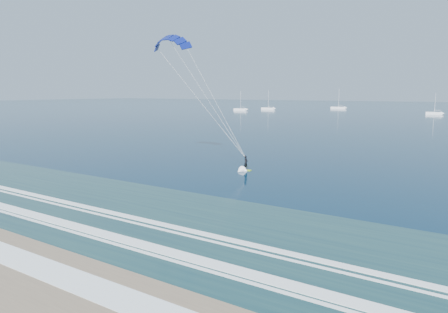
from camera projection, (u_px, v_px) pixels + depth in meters
kitesurfer_rig at (205, 96)px, 53.65m from camera, size 15.23×5.09×19.12m
sailboat_0 at (241, 109)px, 222.49m from camera, size 7.77×2.40×10.70m
sailboat_1 at (268, 108)px, 234.13m from camera, size 8.15×2.40×11.27m
sailboat_2 at (338, 108)px, 246.65m from camera, size 9.14×2.40×12.26m
sailboat_3 at (434, 113)px, 183.68m from camera, size 6.85×2.40×9.76m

